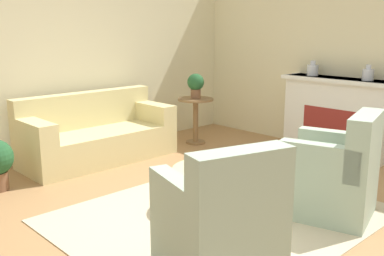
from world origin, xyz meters
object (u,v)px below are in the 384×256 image
(vase_mantel_near, at_px, (313,70))
(armchair_right, at_px, (335,176))
(potted_plant_on_side_table, at_px, (196,84))
(armchair_left, at_px, (221,227))
(ottoman_table, at_px, (211,183))
(vase_mantel_far, at_px, (368,74))
(couch, at_px, (97,136))
(side_table, at_px, (196,113))

(vase_mantel_near, bearing_deg, armchair_right, -142.37)
(potted_plant_on_side_table, bearing_deg, armchair_left, -131.25)
(ottoman_table, height_order, vase_mantel_far, vase_mantel_far)
(armchair_left, bearing_deg, potted_plant_on_side_table, 48.75)
(couch, relative_size, ottoman_table, 2.66)
(armchair_left, height_order, side_table, armchair_left)
(couch, distance_m, ottoman_table, 2.25)
(armchair_left, relative_size, vase_mantel_far, 4.84)
(ottoman_table, xyz_separation_m, potted_plant_on_side_table, (1.68, 1.96, 0.65))
(potted_plant_on_side_table, bearing_deg, armchair_right, -108.18)
(couch, bearing_deg, side_table, -10.23)
(armchair_right, relative_size, side_table, 1.43)
(vase_mantel_near, height_order, potted_plant_on_side_table, vase_mantel_near)
(vase_mantel_near, relative_size, vase_mantel_far, 1.03)
(armchair_right, xyz_separation_m, potted_plant_on_side_table, (0.95, 2.88, 0.53))
(armchair_right, xyz_separation_m, vase_mantel_near, (1.96, 1.51, 0.77))
(couch, distance_m, vase_mantel_far, 3.68)
(armchair_right, xyz_separation_m, ottoman_table, (-0.73, 0.92, -0.12))
(vase_mantel_near, bearing_deg, vase_mantel_far, -90.00)
(couch, xyz_separation_m, ottoman_table, (-0.10, -2.25, -0.05))
(armchair_right, distance_m, potted_plant_on_side_table, 3.08)
(vase_mantel_far, height_order, potted_plant_on_side_table, vase_mantel_far)
(armchair_left, distance_m, vase_mantel_far, 3.69)
(armchair_right, distance_m, vase_mantel_near, 2.60)
(ottoman_table, bearing_deg, couch, 87.52)
(vase_mantel_near, xyz_separation_m, potted_plant_on_side_table, (-1.02, 1.37, -0.24))
(armchair_right, bearing_deg, armchair_left, 180.00)
(side_table, bearing_deg, vase_mantel_far, -65.09)
(armchair_left, relative_size, armchair_right, 1.00)
(armchair_left, bearing_deg, vase_mantel_far, 11.00)
(armchair_right, bearing_deg, couch, 101.32)
(side_table, xyz_separation_m, vase_mantel_far, (1.02, -2.19, 0.68))
(ottoman_table, bearing_deg, armchair_left, -132.82)
(side_table, bearing_deg, vase_mantel_near, -53.33)
(potted_plant_on_side_table, bearing_deg, vase_mantel_near, -53.33)
(couch, relative_size, side_table, 2.90)
(vase_mantel_far, bearing_deg, ottoman_table, 175.18)
(side_table, relative_size, potted_plant_on_side_table, 1.86)
(couch, xyz_separation_m, vase_mantel_far, (2.60, -2.48, 0.84))
(vase_mantel_far, bearing_deg, armchair_right, -160.66)
(couch, distance_m, side_table, 1.61)
(armchair_right, xyz_separation_m, vase_mantel_far, (1.96, 0.69, 0.77))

